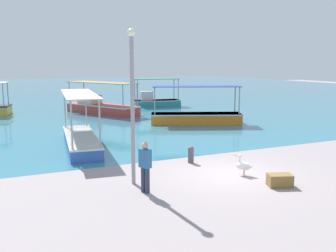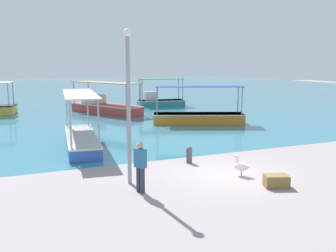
% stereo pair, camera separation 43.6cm
% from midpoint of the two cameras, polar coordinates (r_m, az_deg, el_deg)
% --- Properties ---
extents(ground, '(120.00, 120.00, 0.00)m').
position_cam_midpoint_polar(ground, '(14.58, 8.50, -7.32)').
color(ground, gray).
extents(harbor_water, '(110.00, 90.00, 0.00)m').
position_cam_midpoint_polar(harbor_water, '(60.33, -16.93, 5.23)').
color(harbor_water, teal).
rests_on(harbor_water, ground).
extents(fishing_boat_center, '(5.00, 7.04, 2.61)m').
position_cam_midpoint_polar(fishing_boat_center, '(32.03, -10.62, 3.02)').
color(fishing_boat_center, '#BD4038').
rests_on(fishing_boat_center, harbor_water).
extents(fishing_boat_far_right, '(6.47, 3.92, 2.63)m').
position_cam_midpoint_polar(fishing_boat_far_right, '(26.30, 3.80, 1.56)').
color(fishing_boat_far_right, orange).
rests_on(fishing_boat_far_right, harbor_water).
extents(fishing_boat_near_left, '(2.20, 6.59, 2.72)m').
position_cam_midpoint_polar(fishing_boat_near_left, '(19.40, -13.77, -1.68)').
color(fishing_boat_near_left, '#345DB5').
rests_on(fishing_boat_near_left, harbor_water).
extents(fishing_boat_outer, '(4.77, 2.37, 2.67)m').
position_cam_midpoint_polar(fishing_boat_outer, '(36.92, -2.36, 3.99)').
color(fishing_boat_outer, teal).
rests_on(fishing_boat_outer, harbor_water).
extents(pelican, '(0.62, 0.67, 0.80)m').
position_cam_midpoint_polar(pelican, '(14.47, 10.57, -5.96)').
color(pelican, '#E0997A').
rests_on(pelican, ground).
extents(lamp_post, '(0.28, 0.28, 5.35)m').
position_cam_midpoint_polar(lamp_post, '(12.83, -6.43, 4.22)').
color(lamp_post, gray).
rests_on(lamp_post, ground).
extents(mooring_bollard, '(0.26, 0.26, 0.72)m').
position_cam_midpoint_polar(mooring_bollard, '(15.97, 2.72, -4.27)').
color(mooring_bollard, '#47474C').
rests_on(mooring_bollard, ground).
extents(fisherman_standing, '(0.37, 0.46, 1.69)m').
position_cam_midpoint_polar(fisherman_standing, '(12.28, -4.52, -6.07)').
color(fisherman_standing, '#2E3748').
rests_on(fisherman_standing, ground).
extents(cargo_crate, '(0.94, 0.76, 0.43)m').
position_cam_midpoint_polar(cargo_crate, '(13.54, 15.77, -7.97)').
color(cargo_crate, olive).
rests_on(cargo_crate, ground).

